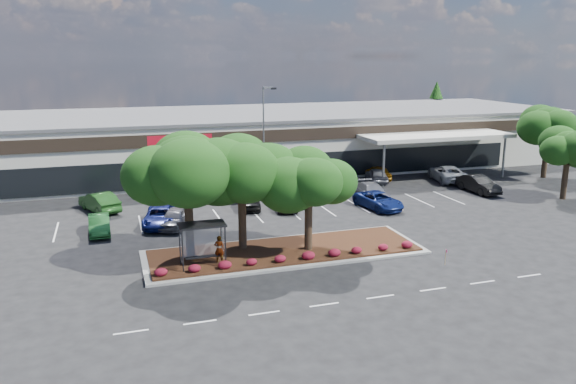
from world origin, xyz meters
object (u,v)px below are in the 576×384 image
object	(u,v)px
car_0	(99,225)
car_1	(175,218)
survey_stake	(446,255)
light_pole	(265,148)

from	to	relation	value
car_0	car_1	bearing A→B (deg)	-1.94
car_1	car_0	bearing A→B (deg)	-158.71
survey_stake	car_1	xyz separation A→B (m)	(-14.80, 13.00, 0.07)
light_pole	car_0	size ratio (longest dim) A/B	2.41
car_0	car_1	world-z (taller)	car_1
car_1	light_pole	bearing A→B (deg)	60.71
light_pole	car_1	xyz separation A→B (m)	(-9.04, -7.31, -3.67)
survey_stake	car_0	size ratio (longest dim) A/B	0.24
light_pole	car_0	bearing A→B (deg)	-153.22
survey_stake	car_0	xyz separation A→B (m)	(-20.15, 13.04, 0.04)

